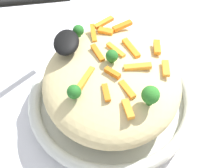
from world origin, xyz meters
TOP-DOWN VIEW (x-y plane):
  - ground_plane at (0.00, 0.00)m, footprint 2.40×2.40m
  - serving_bowl at (0.00, 0.00)m, footprint 0.28×0.28m
  - pasta_mound at (0.00, 0.00)m, footprint 0.24×0.22m
  - carrot_piece_0 at (0.05, 0.02)m, footprint 0.03×0.02m
  - carrot_piece_1 at (0.01, 0.04)m, footprint 0.01×0.04m
  - carrot_piece_2 at (-0.09, 0.02)m, footprint 0.03×0.04m
  - carrot_piece_3 at (0.02, 0.00)m, footprint 0.02×0.02m
  - carrot_piece_4 at (-0.03, 0.01)m, footprint 0.03×0.03m
  - carrot_piece_5 at (0.02, -0.04)m, footprint 0.04×0.03m
  - carrot_piece_6 at (-0.08, -0.01)m, footprint 0.02×0.03m
  - carrot_piece_7 at (-0.07, -0.03)m, footprint 0.04×0.01m
  - carrot_piece_8 at (-0.02, -0.02)m, footprint 0.04×0.02m
  - carrot_piece_9 at (0.05, -0.01)m, footprint 0.03×0.01m
  - carrot_piece_10 at (0.08, 0.02)m, footprint 0.03×0.02m
  - carrot_piece_11 at (-0.10, -0.01)m, footprint 0.03×0.04m
  - carrot_piece_12 at (-0.04, 0.07)m, footprint 0.03×0.01m
  - carrot_piece_13 at (-0.03, 0.03)m, footprint 0.04×0.03m
  - carrot_piece_14 at (0.01, 0.08)m, footprint 0.03×0.01m
  - broccoli_floret_0 at (-0.01, -0.00)m, footprint 0.02×0.02m
  - broccoli_floret_1 at (0.07, 0.05)m, footprint 0.03×0.03m
  - broccoli_floret_2 at (0.05, -0.05)m, footprint 0.02×0.02m
  - broccoli_floret_3 at (-0.07, -0.05)m, footprint 0.02×0.02m
  - serving_spoon at (-0.06, -0.09)m, footprint 0.15×0.14m

SIDE VIEW (x-z plane):
  - ground_plane at x=0.00m, z-range 0.00..0.00m
  - serving_bowl at x=0.00m, z-range 0.00..0.05m
  - pasta_mound at x=0.00m, z-range 0.04..0.12m
  - carrot_piece_14 at x=0.01m, z-range 0.11..0.12m
  - carrot_piece_6 at x=-0.08m, z-range 0.11..0.12m
  - carrot_piece_7 at x=-0.07m, z-range 0.11..0.12m
  - carrot_piece_11 at x=-0.10m, z-range 0.11..0.12m
  - carrot_piece_2 at x=-0.09m, z-range 0.11..0.12m
  - carrot_piece_10 at x=0.08m, z-range 0.11..0.12m
  - carrot_piece_12 at x=-0.04m, z-range 0.11..0.12m
  - carrot_piece_0 at x=0.05m, z-range 0.11..0.12m
  - carrot_piece_9 at x=0.05m, z-range 0.11..0.12m
  - carrot_piece_5 at x=0.02m, z-range 0.11..0.12m
  - carrot_piece_13 at x=-0.03m, z-range 0.12..0.12m
  - carrot_piece_4 at x=-0.03m, z-range 0.12..0.12m
  - carrot_piece_1 at x=0.01m, z-range 0.12..0.12m
  - carrot_piece_8 at x=-0.02m, z-range 0.12..0.12m
  - carrot_piece_3 at x=0.02m, z-range 0.12..0.13m
  - broccoli_floret_3 at x=-0.07m, z-range 0.11..0.13m
  - broccoli_floret_2 at x=0.05m, z-range 0.11..0.13m
  - broccoli_floret_1 at x=0.07m, z-range 0.11..0.15m
  - broccoli_floret_0 at x=-0.01m, z-range 0.12..0.14m
  - serving_spoon at x=-0.06m, z-range 0.10..0.19m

